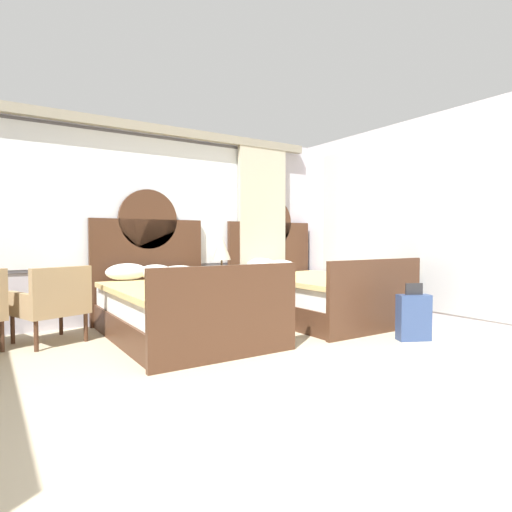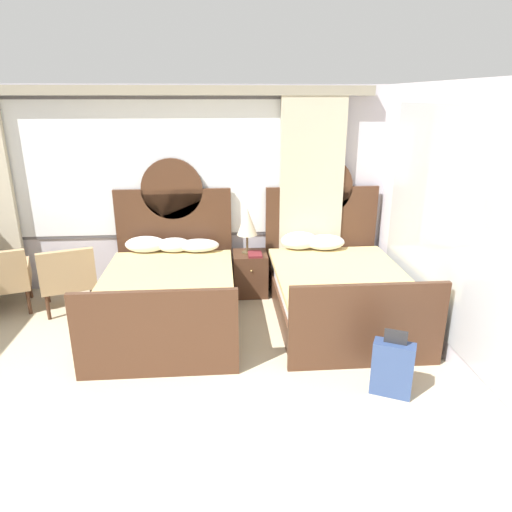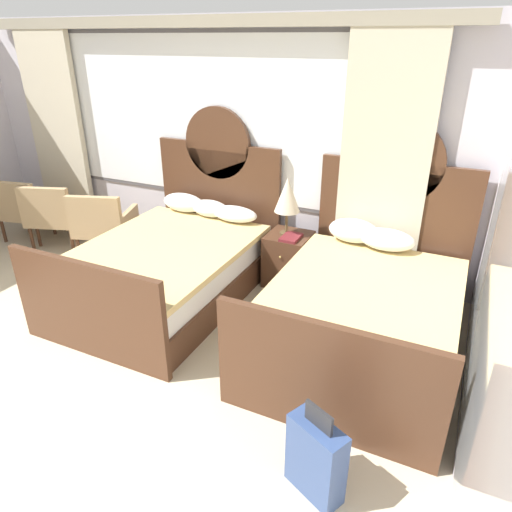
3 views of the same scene
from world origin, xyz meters
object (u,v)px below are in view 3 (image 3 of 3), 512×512
object	(u,v)px
table_lamp_on_nightstand	(287,195)
armchair_by_window_centre	(55,212)
armchair_by_window_right	(26,207)
nightstand_between_beds	(288,259)
armchair_by_window_left	(103,222)
book_on_nightstand	(291,237)
bed_near_mirror	(364,307)
suitcase_on_floor	(316,458)
bed_near_window	(171,263)

from	to	relation	value
table_lamp_on_nightstand	armchair_by_window_centre	xyz separation A→B (m)	(-3.04, -0.33, -0.55)
armchair_by_window_centre	armchair_by_window_right	world-z (taller)	same
nightstand_between_beds	armchair_by_window_left	size ratio (longest dim) A/B	0.69
book_on_nightstand	armchair_by_window_left	size ratio (longest dim) A/B	0.31
armchair_by_window_centre	armchair_by_window_right	bearing A→B (deg)	-179.68
bed_near_mirror	armchair_by_window_right	size ratio (longest dim) A/B	2.70
nightstand_between_beds	table_lamp_on_nightstand	bearing A→B (deg)	165.34
nightstand_between_beds	suitcase_on_floor	size ratio (longest dim) A/B	0.90
table_lamp_on_nightstand	armchair_by_window_right	xyz separation A→B (m)	(-3.56, -0.34, -0.55)
table_lamp_on_nightstand	bed_near_mirror	bearing A→B (deg)	-35.84
table_lamp_on_nightstand	nightstand_between_beds	bearing A→B (deg)	-14.66
table_lamp_on_nightstand	armchair_by_window_centre	distance (m)	3.11
nightstand_between_beds	suitcase_on_floor	world-z (taller)	suitcase_on_floor
suitcase_on_floor	book_on_nightstand	bearing A→B (deg)	114.97
table_lamp_on_nightstand	armchair_by_window_centre	world-z (taller)	table_lamp_on_nightstand
armchair_by_window_centre	armchair_by_window_left	bearing A→B (deg)	0.01
armchair_by_window_centre	book_on_nightstand	bearing A→B (deg)	4.27
nightstand_between_beds	suitcase_on_floor	bearing A→B (deg)	-64.72
bed_near_mirror	armchair_by_window_right	xyz separation A→B (m)	(-4.60, 0.41, 0.09)
nightstand_between_beds	armchair_by_window_centre	xyz separation A→B (m)	(-3.07, -0.32, 0.16)
armchair_by_window_left	armchair_by_window_centre	bearing A→B (deg)	-179.99
suitcase_on_floor	bed_near_mirror	bearing A→B (deg)	93.87
armchair_by_window_left	armchair_by_window_right	bearing A→B (deg)	-179.87
bed_near_mirror	table_lamp_on_nightstand	world-z (taller)	bed_near_mirror
bed_near_mirror	nightstand_between_beds	bearing A→B (deg)	143.53
bed_near_window	table_lamp_on_nightstand	distance (m)	1.39
bed_near_mirror	table_lamp_on_nightstand	xyz separation A→B (m)	(-1.04, 0.75, 0.65)
book_on_nightstand	bed_near_window	bearing A→B (deg)	-148.71
nightstand_between_beds	suitcase_on_floor	distance (m)	2.60
bed_near_window	bed_near_mirror	bearing A→B (deg)	-0.08
nightstand_between_beds	book_on_nightstand	bearing A→B (deg)	-57.32
armchair_by_window_left	armchair_by_window_right	world-z (taller)	same
table_lamp_on_nightstand	armchair_by_window_left	world-z (taller)	table_lamp_on_nightstand
armchair_by_window_right	suitcase_on_floor	bearing A→B (deg)	-23.30
book_on_nightstand	armchair_by_window_right	size ratio (longest dim) A/B	0.31
bed_near_window	armchair_by_window_left	xyz separation A→B (m)	(-1.27, 0.41, 0.09)
bed_near_window	armchair_by_window_centre	xyz separation A→B (m)	(-2.07, 0.41, 0.09)
bed_near_mirror	book_on_nightstand	distance (m)	1.17
nightstand_between_beds	table_lamp_on_nightstand	xyz separation A→B (m)	(-0.04, 0.01, 0.72)
table_lamp_on_nightstand	suitcase_on_floor	distance (m)	2.73
bed_near_mirror	suitcase_on_floor	xyz separation A→B (m)	(0.11, -1.61, -0.10)
nightstand_between_beds	armchair_by_window_left	bearing A→B (deg)	-171.93
bed_near_mirror	suitcase_on_floor	world-z (taller)	bed_near_mirror
bed_near_window	suitcase_on_floor	xyz separation A→B (m)	(2.12, -1.62, -0.10)
table_lamp_on_nightstand	armchair_by_window_left	size ratio (longest dim) A/B	0.74
bed_near_window	bed_near_mirror	size ratio (longest dim) A/B	1.00
table_lamp_on_nightstand	armchair_by_window_left	distance (m)	2.34
armchair_by_window_left	suitcase_on_floor	world-z (taller)	armchair_by_window_left
book_on_nightstand	suitcase_on_floor	world-z (taller)	suitcase_on_floor
nightstand_between_beds	armchair_by_window_centre	distance (m)	3.10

